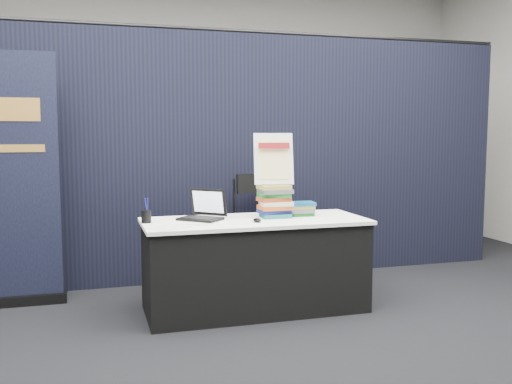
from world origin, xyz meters
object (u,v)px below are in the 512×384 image
object	(u,v)px
display_table	(255,265)
pullup_banner	(6,195)
book_stack_short	(300,209)
stacking_chair	(263,226)
info_sign	(274,159)
laptop	(199,212)
book_stack_tall	(275,201)

from	to	relation	value
display_table	pullup_banner	bearing A→B (deg)	160.77
book_stack_short	stacking_chair	bearing A→B (deg)	108.10
info_sign	pullup_banner	bearing A→B (deg)	175.50
info_sign	pullup_banner	distance (m)	2.22
book_stack_short	pullup_banner	size ratio (longest dim) A/B	0.10
laptop	book_stack_short	size ratio (longest dim) A/B	1.99
book_stack_tall	book_stack_short	size ratio (longest dim) A/B	1.24
display_table	laptop	world-z (taller)	laptop
display_table	book_stack_short	size ratio (longest dim) A/B	8.33
laptop	book_stack_short	bearing A→B (deg)	39.76
laptop	pullup_banner	world-z (taller)	pullup_banner
book_stack_tall	stacking_chair	xyz separation A→B (m)	(0.07, 0.55, -0.29)
info_sign	stacking_chair	size ratio (longest dim) A/B	0.41
pullup_banner	display_table	bearing A→B (deg)	-19.08
display_table	book_stack_tall	distance (m)	0.54
book_stack_short	display_table	bearing A→B (deg)	-168.45
display_table	info_sign	distance (m)	0.88
laptop	pullup_banner	size ratio (longest dim) A/B	0.20
display_table	stacking_chair	world-z (taller)	stacking_chair
book_stack_short	info_sign	xyz separation A→B (m)	(-0.24, -0.00, 0.42)
book_stack_tall	stacking_chair	distance (m)	0.63
book_stack_short	pullup_banner	bearing A→B (deg)	166.01
book_stack_tall	display_table	bearing A→B (deg)	-164.02
book_stack_tall	pullup_banner	size ratio (longest dim) A/B	0.13
book_stack_short	book_stack_tall	bearing A→B (deg)	-172.01
info_sign	book_stack_tall	bearing A→B (deg)	-78.93
pullup_banner	stacking_chair	size ratio (longest dim) A/B	1.99
pullup_banner	info_sign	bearing A→B (deg)	-15.41
pullup_banner	book_stack_short	bearing A→B (deg)	-13.83
display_table	info_sign	bearing A→B (deg)	24.24
laptop	book_stack_tall	world-z (taller)	book_stack_tall
display_table	book_stack_short	distance (m)	0.61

